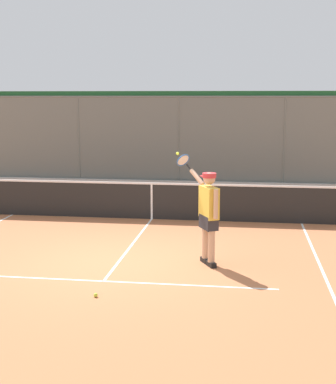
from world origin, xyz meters
TOP-DOWN VIEW (x-y plane):
  - ground_plane at (0.00, 0.00)m, footprint 60.00×60.00m
  - court_line_markings at (0.00, 1.40)m, footprint 7.68×9.07m
  - fence_backdrop at (0.00, -10.36)m, footprint 17.84×1.37m
  - tennis_net at (0.00, -3.86)m, footprint 9.87×0.09m
  - tennis_player at (-1.71, -0.13)m, footprint 0.95×1.19m
  - tennis_ball_near_baseline at (-0.07, 1.87)m, footprint 0.07×0.07m

SIDE VIEW (x-z plane):
  - ground_plane at x=0.00m, z-range 0.00..0.00m
  - court_line_markings at x=0.00m, z-range 0.00..0.01m
  - tennis_ball_near_baseline at x=-0.07m, z-range 0.00..0.07m
  - tennis_net at x=0.00m, z-range -0.04..1.03m
  - tennis_player at x=-1.71m, z-range 0.02..2.07m
  - fence_backdrop at x=0.00m, z-range -0.01..3.33m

